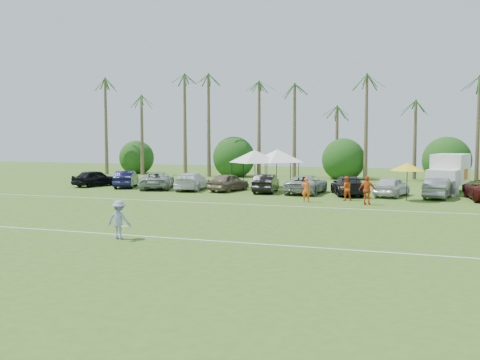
% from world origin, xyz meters
% --- Properties ---
extents(ground, '(120.00, 120.00, 0.00)m').
position_xyz_m(ground, '(0.00, 0.00, 0.00)').
color(ground, '#3B5F1C').
rests_on(ground, ground).
extents(field_lines, '(80.00, 12.10, 0.01)m').
position_xyz_m(field_lines, '(0.00, 8.00, 0.01)').
color(field_lines, white).
rests_on(field_lines, ground).
extents(palm_tree_0, '(2.40, 2.40, 8.90)m').
position_xyz_m(palm_tree_0, '(-22.00, 38.00, 7.48)').
color(palm_tree_0, brown).
rests_on(palm_tree_0, ground).
extents(palm_tree_1, '(2.40, 2.40, 9.90)m').
position_xyz_m(palm_tree_1, '(-17.00, 38.00, 8.35)').
color(palm_tree_1, brown).
rests_on(palm_tree_1, ground).
extents(palm_tree_2, '(2.40, 2.40, 10.90)m').
position_xyz_m(palm_tree_2, '(-12.00, 38.00, 9.21)').
color(palm_tree_2, brown).
rests_on(palm_tree_2, ground).
extents(palm_tree_3, '(2.40, 2.40, 11.90)m').
position_xyz_m(palm_tree_3, '(-8.00, 38.00, 10.06)').
color(palm_tree_3, brown).
rests_on(palm_tree_3, ground).
extents(palm_tree_4, '(2.40, 2.40, 8.90)m').
position_xyz_m(palm_tree_4, '(-4.00, 38.00, 7.48)').
color(palm_tree_4, brown).
rests_on(palm_tree_4, ground).
extents(palm_tree_5, '(2.40, 2.40, 9.90)m').
position_xyz_m(palm_tree_5, '(0.00, 38.00, 8.35)').
color(palm_tree_5, brown).
rests_on(palm_tree_5, ground).
extents(palm_tree_6, '(2.40, 2.40, 10.90)m').
position_xyz_m(palm_tree_6, '(4.00, 38.00, 9.21)').
color(palm_tree_6, brown).
rests_on(palm_tree_6, ground).
extents(palm_tree_7, '(2.40, 2.40, 11.90)m').
position_xyz_m(palm_tree_7, '(8.00, 38.00, 10.06)').
color(palm_tree_7, brown).
rests_on(palm_tree_7, ground).
extents(palm_tree_8, '(2.40, 2.40, 8.90)m').
position_xyz_m(palm_tree_8, '(13.00, 38.00, 7.48)').
color(palm_tree_8, brown).
rests_on(palm_tree_8, ground).
extents(palm_tree_9, '(2.40, 2.40, 9.90)m').
position_xyz_m(palm_tree_9, '(18.00, 38.00, 8.35)').
color(palm_tree_9, brown).
rests_on(palm_tree_9, ground).
extents(bush_tree_0, '(4.00, 4.00, 4.00)m').
position_xyz_m(bush_tree_0, '(-19.00, 39.00, 1.80)').
color(bush_tree_0, brown).
rests_on(bush_tree_0, ground).
extents(bush_tree_1, '(4.00, 4.00, 4.00)m').
position_xyz_m(bush_tree_1, '(-6.00, 39.00, 1.80)').
color(bush_tree_1, brown).
rests_on(bush_tree_1, ground).
extents(bush_tree_2, '(4.00, 4.00, 4.00)m').
position_xyz_m(bush_tree_2, '(6.00, 39.00, 1.80)').
color(bush_tree_2, brown).
rests_on(bush_tree_2, ground).
extents(bush_tree_3, '(4.00, 4.00, 4.00)m').
position_xyz_m(bush_tree_3, '(16.00, 39.00, 1.80)').
color(bush_tree_3, brown).
rests_on(bush_tree_3, ground).
extents(sideline_player_a, '(0.65, 0.49, 1.64)m').
position_xyz_m(sideline_player_a, '(6.51, 16.56, 0.82)').
color(sideline_player_a, orange).
rests_on(sideline_player_a, ground).
extents(sideline_player_b, '(0.98, 0.87, 1.66)m').
position_xyz_m(sideline_player_b, '(8.89, 18.33, 0.83)').
color(sideline_player_b, '#DE5718').
rests_on(sideline_player_b, ground).
extents(sideline_player_c, '(1.14, 0.60, 1.86)m').
position_xyz_m(sideline_player_c, '(10.50, 16.37, 0.93)').
color(sideline_player_c, '#D84E18').
rests_on(sideline_player_c, ground).
extents(box_truck, '(3.47, 6.17, 3.00)m').
position_xyz_m(box_truck, '(15.70, 26.02, 1.60)').
color(box_truck, white).
rests_on(box_truck, ground).
extents(canopy_tent_left, '(4.67, 4.67, 3.79)m').
position_xyz_m(canopy_tent_left, '(0.23, 25.23, 3.24)').
color(canopy_tent_left, black).
rests_on(canopy_tent_left, ground).
extents(canopy_tent_right, '(4.71, 4.71, 3.82)m').
position_xyz_m(canopy_tent_right, '(1.90, 26.38, 3.27)').
color(canopy_tent_right, black).
rests_on(canopy_tent_right, ground).
extents(market_umbrella, '(2.31, 2.31, 2.58)m').
position_xyz_m(market_umbrella, '(12.82, 19.32, 2.31)').
color(market_umbrella, black).
rests_on(market_umbrella, ground).
extents(frisbee_player, '(1.13, 0.76, 1.64)m').
position_xyz_m(frisbee_player, '(1.80, 1.12, 0.82)').
color(frisbee_player, '#8A92C3').
rests_on(frisbee_player, ground).
extents(parked_car_0, '(2.87, 4.55, 1.44)m').
position_xyz_m(parked_car_0, '(-13.56, 22.10, 0.72)').
color(parked_car_0, black).
rests_on(parked_car_0, ground).
extents(parked_car_1, '(3.01, 4.63, 1.44)m').
position_xyz_m(parked_car_1, '(-10.40, 22.05, 0.72)').
color(parked_car_1, black).
rests_on(parked_car_1, ground).
extents(parked_car_2, '(3.98, 5.69, 1.44)m').
position_xyz_m(parked_car_2, '(-7.24, 21.77, 0.72)').
color(parked_car_2, '#969BA0').
rests_on(parked_car_2, ground).
extents(parked_car_3, '(2.72, 5.21, 1.44)m').
position_xyz_m(parked_car_3, '(-4.09, 21.71, 0.72)').
color(parked_car_3, white).
rests_on(parked_car_3, ground).
extents(parked_car_4, '(2.63, 4.51, 1.44)m').
position_xyz_m(parked_car_4, '(-0.93, 21.86, 0.72)').
color(parked_car_4, '#7E6B59').
rests_on(parked_car_4, ground).
extents(parked_car_5, '(2.06, 4.53, 1.44)m').
position_xyz_m(parked_car_5, '(2.23, 21.79, 0.72)').
color(parked_car_5, black).
rests_on(parked_car_5, ground).
extents(parked_car_6, '(2.70, 5.32, 1.44)m').
position_xyz_m(parked_car_6, '(5.39, 22.03, 0.72)').
color(parked_car_6, '#9CA0A4').
rests_on(parked_car_6, ground).
extents(parked_car_7, '(3.39, 5.34, 1.44)m').
position_xyz_m(parked_car_7, '(8.55, 21.81, 0.72)').
color(parked_car_7, black).
rests_on(parked_car_7, ground).
extents(parked_car_8, '(2.75, 4.53, 1.44)m').
position_xyz_m(parked_car_8, '(11.70, 21.96, 0.72)').
color(parked_car_8, silver).
rests_on(parked_car_8, ground).
extents(parked_car_9, '(2.20, 4.56, 1.44)m').
position_xyz_m(parked_car_9, '(14.86, 21.77, 0.72)').
color(parked_car_9, slate).
rests_on(parked_car_9, ground).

